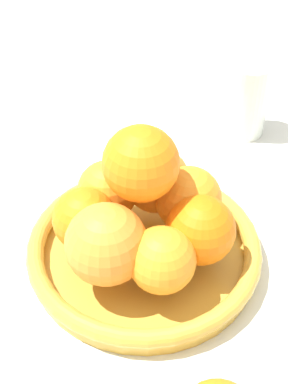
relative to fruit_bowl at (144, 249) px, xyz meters
The scene contains 4 objects.
ground_plane 0.02m from the fruit_bowl, ahead, with size 4.00×4.00×0.00m, color silver.
fruit_bowl is the anchor object (origin of this frame).
orange_pile 0.06m from the fruit_bowl, 17.25° to the right, with size 0.19×0.19×0.14m.
drinking_glass 0.29m from the fruit_bowl, behind, with size 0.06×0.06×0.11m, color silver.
Camera 1 is at (0.37, 0.14, 0.45)m, focal length 50.00 mm.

